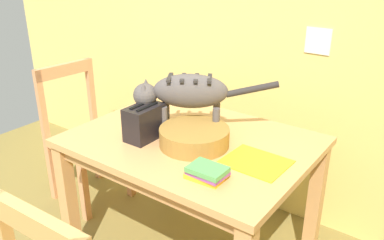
{
  "coord_description": "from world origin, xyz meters",
  "views": [
    {
      "loc": [
        1.2,
        -0.04,
        1.62
      ],
      "look_at": [
        0.12,
        1.44,
        0.85
      ],
      "focal_mm": 37.93,
      "sensor_mm": 36.0,
      "label": 1
    }
  ],
  "objects_px": {
    "dining_table": "(192,155)",
    "cat": "(184,93)",
    "magazine": "(256,162)",
    "coffee_mug": "(147,120)",
    "book_stack": "(207,173)",
    "wooden_chair_far": "(84,136)",
    "toaster": "(145,122)",
    "saucer_bowl": "(147,129)",
    "wicker_basket": "(194,137)"
  },
  "relations": [
    {
      "from": "dining_table",
      "to": "wooden_chair_far",
      "type": "relative_size",
      "value": 1.26
    },
    {
      "from": "dining_table",
      "to": "cat",
      "type": "xyz_separation_m",
      "value": [
        -0.07,
        0.03,
        0.31
      ]
    },
    {
      "from": "book_stack",
      "to": "wooden_chair_far",
      "type": "bearing_deg",
      "value": 163.61
    },
    {
      "from": "wooden_chair_far",
      "to": "cat",
      "type": "bearing_deg",
      "value": 91.75
    },
    {
      "from": "toaster",
      "to": "magazine",
      "type": "bearing_deg",
      "value": 9.77
    },
    {
      "from": "wicker_basket",
      "to": "toaster",
      "type": "bearing_deg",
      "value": -162.16
    },
    {
      "from": "book_stack",
      "to": "coffee_mug",
      "type": "bearing_deg",
      "value": 158.17
    },
    {
      "from": "magazine",
      "to": "wooden_chair_far",
      "type": "relative_size",
      "value": 0.3
    },
    {
      "from": "book_stack",
      "to": "toaster",
      "type": "relative_size",
      "value": 0.84
    },
    {
      "from": "cat",
      "to": "coffee_mug",
      "type": "height_order",
      "value": "cat"
    },
    {
      "from": "toaster",
      "to": "wooden_chair_far",
      "type": "xyz_separation_m",
      "value": [
        -0.77,
        0.22,
        -0.38
      ]
    },
    {
      "from": "wooden_chair_far",
      "to": "magazine",
      "type": "bearing_deg",
      "value": 90.11
    },
    {
      "from": "magazine",
      "to": "book_stack",
      "type": "bearing_deg",
      "value": -110.41
    },
    {
      "from": "book_stack",
      "to": "cat",
      "type": "bearing_deg",
      "value": 138.37
    },
    {
      "from": "saucer_bowl",
      "to": "wooden_chair_far",
      "type": "relative_size",
      "value": 0.21
    },
    {
      "from": "dining_table",
      "to": "magazine",
      "type": "bearing_deg",
      "value": -5.47
    },
    {
      "from": "cat",
      "to": "toaster",
      "type": "xyz_separation_m",
      "value": [
        -0.12,
        -0.17,
        -0.13
      ]
    },
    {
      "from": "dining_table",
      "to": "wooden_chair_far",
      "type": "distance_m",
      "value": 0.99
    },
    {
      "from": "wicker_basket",
      "to": "magazine",
      "type": "bearing_deg",
      "value": 3.34
    },
    {
      "from": "magazine",
      "to": "toaster",
      "type": "distance_m",
      "value": 0.58
    },
    {
      "from": "dining_table",
      "to": "magazine",
      "type": "xyz_separation_m",
      "value": [
        0.38,
        -0.04,
        0.1
      ]
    },
    {
      "from": "dining_table",
      "to": "toaster",
      "type": "bearing_deg",
      "value": -145.15
    },
    {
      "from": "wicker_basket",
      "to": "toaster",
      "type": "xyz_separation_m",
      "value": [
        -0.25,
        -0.08,
        0.04
      ]
    },
    {
      "from": "saucer_bowl",
      "to": "coffee_mug",
      "type": "height_order",
      "value": "coffee_mug"
    },
    {
      "from": "dining_table",
      "to": "wooden_chair_far",
      "type": "height_order",
      "value": "wooden_chair_far"
    },
    {
      "from": "coffee_mug",
      "to": "toaster",
      "type": "height_order",
      "value": "toaster"
    },
    {
      "from": "saucer_bowl",
      "to": "magazine",
      "type": "bearing_deg",
      "value": 3.33
    },
    {
      "from": "dining_table",
      "to": "wooden_chair_far",
      "type": "bearing_deg",
      "value": 174.74
    },
    {
      "from": "book_stack",
      "to": "magazine",
      "type": "bearing_deg",
      "value": 67.75
    },
    {
      "from": "coffee_mug",
      "to": "wicker_basket",
      "type": "distance_m",
      "value": 0.29
    },
    {
      "from": "magazine",
      "to": "dining_table",
      "type": "bearing_deg",
      "value": 176.37
    },
    {
      "from": "coffee_mug",
      "to": "cat",
      "type": "bearing_deg",
      "value": 31.93
    },
    {
      "from": "saucer_bowl",
      "to": "book_stack",
      "type": "distance_m",
      "value": 0.56
    },
    {
      "from": "cat",
      "to": "toaster",
      "type": "bearing_deg",
      "value": 111.78
    },
    {
      "from": "saucer_bowl",
      "to": "toaster",
      "type": "bearing_deg",
      "value": -54.03
    },
    {
      "from": "cat",
      "to": "toaster",
      "type": "height_order",
      "value": "cat"
    },
    {
      "from": "dining_table",
      "to": "magazine",
      "type": "distance_m",
      "value": 0.39
    },
    {
      "from": "cat",
      "to": "saucer_bowl",
      "type": "relative_size",
      "value": 3.16
    },
    {
      "from": "dining_table",
      "to": "coffee_mug",
      "type": "height_order",
      "value": "coffee_mug"
    },
    {
      "from": "dining_table",
      "to": "book_stack",
      "type": "xyz_separation_m",
      "value": [
        0.28,
        -0.28,
        0.12
      ]
    },
    {
      "from": "dining_table",
      "to": "book_stack",
      "type": "distance_m",
      "value": 0.41
    },
    {
      "from": "magazine",
      "to": "wicker_basket",
      "type": "bearing_deg",
      "value": -174.82
    },
    {
      "from": "dining_table",
      "to": "wicker_basket",
      "type": "distance_m",
      "value": 0.16
    },
    {
      "from": "saucer_bowl",
      "to": "coffee_mug",
      "type": "bearing_deg",
      "value": 0.0
    },
    {
      "from": "cat",
      "to": "coffee_mug",
      "type": "bearing_deg",
      "value": 90.51
    },
    {
      "from": "coffee_mug",
      "to": "toaster",
      "type": "xyz_separation_m",
      "value": [
        0.04,
        -0.06,
        0.02
      ]
    },
    {
      "from": "cat",
      "to": "book_stack",
      "type": "xyz_separation_m",
      "value": [
        0.35,
        -0.31,
        -0.19
      ]
    },
    {
      "from": "dining_table",
      "to": "toaster",
      "type": "height_order",
      "value": "toaster"
    },
    {
      "from": "dining_table",
      "to": "coffee_mug",
      "type": "relative_size",
      "value": 9.05
    },
    {
      "from": "wicker_basket",
      "to": "book_stack",
      "type": "bearing_deg",
      "value": -44.69
    }
  ]
}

